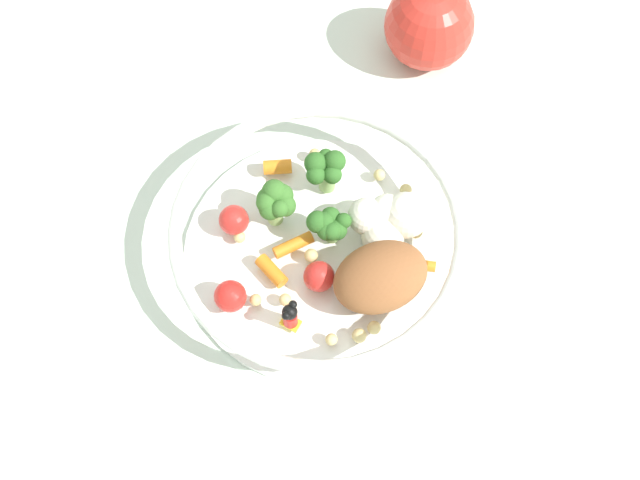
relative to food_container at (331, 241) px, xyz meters
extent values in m
plane|color=silver|center=(0.01, 0.01, -0.03)|extent=(2.40, 2.40, 0.00)
cylinder|color=white|center=(0.00, 0.01, -0.03)|extent=(0.23, 0.23, 0.01)
torus|color=white|center=(0.00, 0.01, 0.02)|extent=(0.24, 0.24, 0.01)
ellipsoid|color=brown|center=(-0.03, -0.04, 0.00)|extent=(0.08, 0.09, 0.05)
cylinder|color=#8EB766|center=(0.03, 0.05, -0.01)|extent=(0.01, 0.01, 0.02)
sphere|color=#386B28|center=(0.04, 0.05, 0.01)|extent=(0.02, 0.02, 0.02)
sphere|color=#386B28|center=(0.04, 0.05, 0.01)|extent=(0.02, 0.02, 0.02)
sphere|color=#386B28|center=(0.03, 0.05, 0.01)|extent=(0.02, 0.02, 0.02)
sphere|color=#386B28|center=(0.03, 0.05, 0.01)|extent=(0.02, 0.02, 0.02)
sphere|color=#386B28|center=(0.02, 0.04, 0.01)|extent=(0.01, 0.01, 0.01)
sphere|color=#386B28|center=(0.03, 0.04, 0.01)|extent=(0.02, 0.02, 0.02)
sphere|color=#386B28|center=(0.04, 0.04, 0.01)|extent=(0.02, 0.02, 0.02)
cylinder|color=#8EB766|center=(0.06, 0.00, -0.01)|extent=(0.01, 0.01, 0.02)
sphere|color=#2D6023|center=(0.07, 0.00, 0.01)|extent=(0.01, 0.01, 0.01)
sphere|color=#2D6023|center=(0.07, 0.01, 0.01)|extent=(0.02, 0.02, 0.02)
sphere|color=#2D6023|center=(0.06, 0.01, 0.01)|extent=(0.02, 0.02, 0.02)
sphere|color=#2D6023|center=(0.06, 0.00, 0.01)|extent=(0.02, 0.02, 0.02)
sphere|color=#2D6023|center=(0.07, -0.01, 0.02)|extent=(0.02, 0.02, 0.02)
cylinder|color=#7FAD5B|center=(0.01, 0.00, -0.01)|extent=(0.01, 0.01, 0.02)
sphere|color=#2D6023|center=(0.02, 0.00, 0.01)|extent=(0.02, 0.02, 0.02)
sphere|color=#2D6023|center=(0.02, 0.00, 0.01)|extent=(0.02, 0.02, 0.02)
sphere|color=#2D6023|center=(0.01, 0.01, 0.01)|extent=(0.02, 0.02, 0.02)
sphere|color=#2D6023|center=(0.01, 0.00, 0.00)|extent=(0.02, 0.02, 0.02)
sphere|color=#2D6023|center=(0.00, 0.00, 0.01)|extent=(0.02, 0.02, 0.02)
sphere|color=#2D6023|center=(0.01, 0.00, 0.00)|extent=(0.02, 0.02, 0.02)
sphere|color=#2D6023|center=(0.01, -0.01, 0.01)|extent=(0.01, 0.01, 0.01)
sphere|color=#2D6023|center=(0.01, -0.01, 0.00)|extent=(0.01, 0.01, 0.01)
sphere|color=silver|center=(0.02, -0.05, 0.00)|extent=(0.03, 0.03, 0.03)
sphere|color=silver|center=(0.02, -0.03, 0.00)|extent=(0.03, 0.03, 0.03)
sphere|color=silver|center=(0.01, -0.04, -0.01)|extent=(0.04, 0.04, 0.04)
sphere|color=silver|center=(0.02, -0.06, 0.00)|extent=(0.04, 0.04, 0.04)
cube|color=yellow|center=(-0.06, 0.03, -0.02)|extent=(0.02, 0.02, 0.00)
cylinder|color=red|center=(-0.06, 0.03, -0.01)|extent=(0.02, 0.02, 0.02)
sphere|color=black|center=(-0.06, 0.03, 0.00)|extent=(0.01, 0.01, 0.01)
sphere|color=black|center=(-0.07, 0.04, 0.01)|extent=(0.01, 0.01, 0.01)
sphere|color=black|center=(-0.06, 0.03, 0.01)|extent=(0.01, 0.01, 0.01)
cylinder|color=orange|center=(0.08, 0.04, -0.01)|extent=(0.01, 0.03, 0.01)
cylinder|color=orange|center=(0.00, 0.03, -0.02)|extent=(0.02, 0.04, 0.01)
cylinder|color=orange|center=(-0.02, -0.07, -0.02)|extent=(0.01, 0.03, 0.01)
cylinder|color=orange|center=(-0.02, 0.05, -0.01)|extent=(0.03, 0.03, 0.01)
sphere|color=red|center=(-0.04, 0.08, -0.01)|extent=(0.03, 0.03, 0.03)
sphere|color=red|center=(-0.03, 0.01, -0.01)|extent=(0.03, 0.03, 0.03)
sphere|color=red|center=(0.03, 0.08, -0.01)|extent=(0.03, 0.03, 0.03)
sphere|color=tan|center=(0.09, 0.01, -0.02)|extent=(0.01, 0.01, 0.01)
sphere|color=tan|center=(0.01, -0.07, -0.01)|extent=(0.01, 0.01, 0.01)
sphere|color=tan|center=(-0.01, -0.02, -0.02)|extent=(0.01, 0.01, 0.01)
sphere|color=#D1B775|center=(-0.08, -0.02, -0.01)|extent=(0.01, 0.01, 0.01)
sphere|color=tan|center=(-0.04, 0.06, -0.02)|extent=(0.01, 0.01, 0.01)
sphere|color=#D1B775|center=(-0.08, 0.00, -0.02)|extent=(0.01, 0.01, 0.01)
sphere|color=#D1B775|center=(-0.07, -0.03, -0.02)|extent=(0.01, 0.01, 0.01)
sphere|color=#D1B775|center=(-0.04, 0.04, -0.02)|extent=(0.01, 0.01, 0.01)
sphere|color=#D1B775|center=(-0.01, 0.02, -0.01)|extent=(0.01, 0.01, 0.01)
sphere|color=#D1B775|center=(0.01, 0.08, -0.02)|extent=(0.01, 0.01, 0.01)
sphere|color=#D1B775|center=(0.07, -0.05, -0.02)|extent=(0.01, 0.01, 0.01)
sphere|color=tan|center=(0.05, -0.07, -0.02)|extent=(0.01, 0.01, 0.01)
sphere|color=red|center=(0.21, -0.10, 0.01)|extent=(0.08, 0.08, 0.08)
camera|label=1|loc=(-0.29, 0.02, 0.59)|focal=45.29mm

